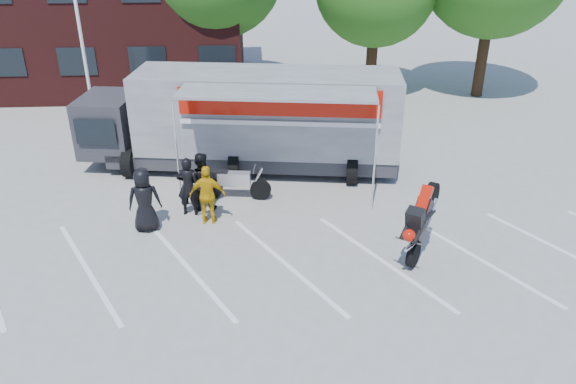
{
  "coord_description": "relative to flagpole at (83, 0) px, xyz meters",
  "views": [
    {
      "loc": [
        -0.45,
        -10.56,
        7.8
      ],
      "look_at": [
        0.35,
        2.35,
        1.3
      ],
      "focal_mm": 35.0,
      "sensor_mm": 36.0,
      "label": 1
    }
  ],
  "objects": [
    {
      "name": "stunt_bike_rider",
      "position": [
        9.94,
        -8.75,
        -5.05
      ],
      "size": [
        1.75,
        1.99,
        2.15
      ],
      "primitive_type": null,
      "rotation": [
        0.0,
        0.0,
        -0.61
      ],
      "color": "black",
      "rests_on": "ground"
    },
    {
      "name": "ground",
      "position": [
        6.24,
        -10.0,
        -5.05
      ],
      "size": [
        100.0,
        100.0,
        0.0
      ],
      "primitive_type": "plane",
      "color": "#9D9D98",
      "rests_on": "ground"
    },
    {
      "name": "spectator_leather_c",
      "position": [
        4.2,
        -5.97,
        -4.18
      ],
      "size": [
        0.91,
        0.74,
        1.74
      ],
      "primitive_type": "imported",
      "rotation": [
        0.0,
        0.0,
        3.04
      ],
      "color": "black",
      "rests_on": "ground"
    },
    {
      "name": "spectator_hivis",
      "position": [
        4.45,
        -6.82,
        -4.2
      ],
      "size": [
        1.03,
        0.49,
        1.71
      ],
      "primitive_type": "imported",
      "rotation": [
        0.0,
        0.0,
        3.07
      ],
      "color": "#D9A40B",
      "rests_on": "ground"
    },
    {
      "name": "spectator_leather_b",
      "position": [
        3.87,
        -6.28,
        -4.18
      ],
      "size": [
        0.67,
        0.47,
        1.75
      ],
      "primitive_type": "imported",
      "rotation": [
        0.0,
        0.0,
        3.05
      ],
      "color": "black",
      "rests_on": "ground"
    },
    {
      "name": "flagpole",
      "position": [
        0.0,
        0.0,
        0.0
      ],
      "size": [
        1.61,
        0.12,
        8.0
      ],
      "color": "white",
      "rests_on": "ground"
    },
    {
      "name": "office_building",
      "position": [
        -3.76,
        8.0,
        -1.55
      ],
      "size": [
        18.0,
        8.0,
        7.0
      ],
      "primitive_type": "cube",
      "color": "#421615",
      "rests_on": "ground"
    },
    {
      "name": "parked_motorcycle",
      "position": [
        5.18,
        -5.41,
        -5.05
      ],
      "size": [
        2.21,
        0.95,
        1.12
      ],
      "primitive_type": null,
      "rotation": [
        0.0,
        0.0,
        1.46
      ],
      "color": "#BABABF",
      "rests_on": "ground"
    },
    {
      "name": "parking_bay_lines",
      "position": [
        6.24,
        -9.0,
        -5.05
      ],
      "size": [
        18.09,
        13.33,
        0.01
      ],
      "primitive_type": "cube",
      "rotation": [
        0.0,
        0.0,
        0.52
      ],
      "color": "white",
      "rests_on": "ground"
    },
    {
      "name": "spectator_leather_a",
      "position": [
        2.79,
        -7.09,
        -4.15
      ],
      "size": [
        0.94,
        0.67,
        1.8
      ],
      "primitive_type": "imported",
      "rotation": [
        0.0,
        0.0,
        3.26
      ],
      "color": "black",
      "rests_on": "ground"
    },
    {
      "name": "transporter_truck",
      "position": [
        5.71,
        -3.14,
        -5.05
      ],
      "size": [
        10.85,
        6.29,
        3.27
      ],
      "primitive_type": null,
      "rotation": [
        0.0,
        0.0,
        -0.14
      ],
      "color": "#9C9EA4",
      "rests_on": "ground"
    }
  ]
}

